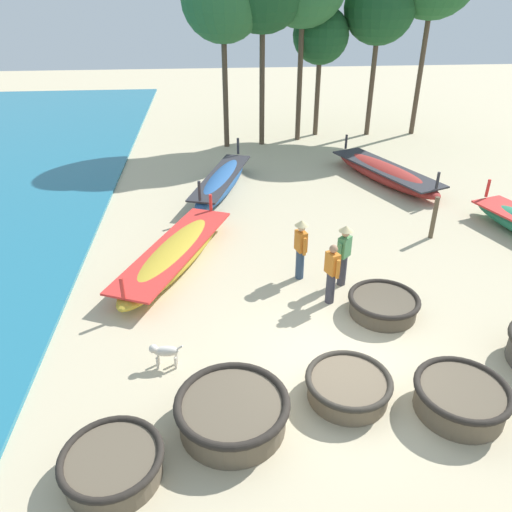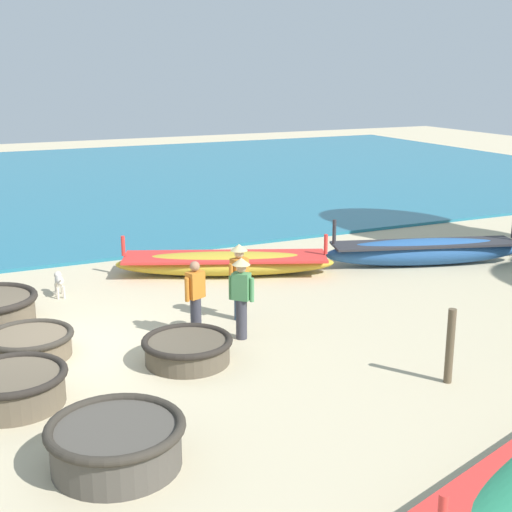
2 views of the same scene
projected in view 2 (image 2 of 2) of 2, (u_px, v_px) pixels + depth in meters
ground_plane at (71, 350)px, 13.65m from camera, size 80.00×80.00×0.00m
sea at (72, 183)px, 32.81m from camera, size 28.00×52.00×0.10m
coracle_front_right at (14, 386)px, 11.36m from camera, size 1.72×1.72×0.59m
coracle_tilted at (116, 442)px, 9.61m from camera, size 1.90×1.90×0.65m
coracle_nearest at (30, 343)px, 13.28m from camera, size 1.63×1.63×0.48m
coracle_beside_post at (187, 349)px, 13.03m from camera, size 1.67×1.67×0.48m
long_boat_green_hull at (424, 251)px, 19.44m from camera, size 2.59×5.53×1.33m
long_boat_white_hull at (225, 263)px, 18.55m from camera, size 3.38×5.73×1.05m
fisherman_crouching at (239, 277)px, 15.06m from camera, size 0.36×0.51×1.67m
fisherman_hauling at (195, 297)px, 14.12m from camera, size 0.33×0.50×1.57m
fisherman_standing_right at (241, 293)px, 13.99m from camera, size 0.40×0.40×1.67m
dog at (59, 281)px, 16.78m from camera, size 0.69×0.23×0.55m
mooring_post_inland at (450, 346)px, 12.09m from camera, size 0.14×0.14×1.33m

